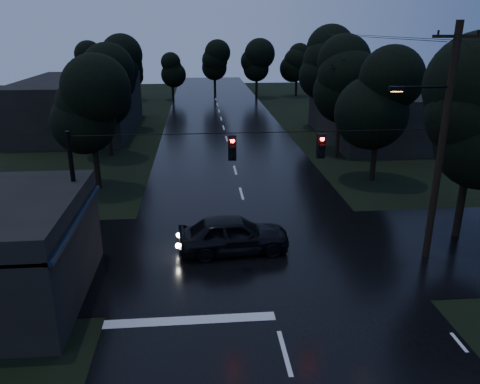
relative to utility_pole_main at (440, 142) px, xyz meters
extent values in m
cube|color=black|center=(-7.41, 19.00, -5.26)|extent=(12.00, 120.00, 0.02)
cube|color=black|center=(-7.41, 1.00, -5.26)|extent=(60.00, 9.00, 0.02)
cube|color=black|center=(-14.41, -2.00, -2.06)|extent=(0.30, 7.00, 0.15)
cylinder|color=black|center=(-14.61, -5.00, -3.76)|extent=(0.10, 0.10, 3.00)
cylinder|color=black|center=(-14.61, 1.00, -3.76)|extent=(0.10, 0.10, 3.00)
cube|color=#FFD266|center=(-14.46, -3.50, -2.76)|extent=(0.06, 1.60, 0.50)
cube|color=#FFD266|center=(-14.46, -0.80, -2.76)|extent=(0.06, 1.20, 0.50)
cube|color=black|center=(6.59, 23.00, -3.06)|extent=(10.00, 14.00, 4.40)
cube|color=black|center=(-21.41, 29.00, -2.76)|extent=(10.00, 16.00, 5.00)
cylinder|color=black|center=(0.09, 0.00, -0.26)|extent=(0.30, 0.30, 10.00)
cube|color=black|center=(0.09, 0.00, 4.14)|extent=(2.00, 0.12, 0.12)
cylinder|color=black|center=(-1.01, 0.00, 2.24)|extent=(2.20, 0.10, 0.10)
cube|color=black|center=(-2.11, 0.00, 2.19)|extent=(0.60, 0.25, 0.18)
cube|color=#FFB266|center=(-2.11, 0.00, 2.09)|extent=(0.45, 0.18, 0.03)
cylinder|color=black|center=(0.89, 17.00, -1.51)|extent=(0.30, 0.30, 7.50)
cube|color=black|center=(0.89, 17.00, 1.64)|extent=(2.00, 0.12, 0.12)
cylinder|color=black|center=(-14.91, 0.00, -2.26)|extent=(0.18, 0.18, 6.00)
cylinder|color=black|center=(-7.41, 0.00, 0.54)|extent=(15.00, 0.03, 0.03)
cube|color=black|center=(-8.61, 0.00, -0.06)|extent=(0.32, 0.25, 1.00)
sphere|color=#FF0C07|center=(-8.61, -0.15, -0.06)|extent=(0.18, 0.18, 0.18)
cube|color=black|center=(-5.01, 0.00, -0.06)|extent=(0.32, 0.25, 1.00)
sphere|color=#FF0C07|center=(-5.01, -0.15, -0.06)|extent=(0.18, 0.18, 0.18)
cylinder|color=black|center=(2.59, 2.00, -3.86)|extent=(0.36, 0.36, 2.80)
sphere|color=black|center=(2.59, 2.00, -0.46)|extent=(4.48, 4.48, 4.48)
sphere|color=black|center=(2.59, 2.00, 0.74)|extent=(4.48, 4.48, 4.48)
sphere|color=black|center=(2.59, 2.00, 1.94)|extent=(4.48, 4.48, 4.48)
cylinder|color=black|center=(-16.41, 11.00, -4.03)|extent=(0.36, 0.36, 2.45)
sphere|color=black|center=(-16.41, 11.00, -1.06)|extent=(3.92, 3.92, 3.92)
sphere|color=black|center=(-16.41, 11.00, -0.01)|extent=(3.92, 3.92, 3.92)
sphere|color=black|center=(-16.41, 11.00, 1.04)|extent=(3.92, 3.92, 3.92)
cylinder|color=black|center=(-17.01, 19.00, -3.95)|extent=(0.36, 0.36, 2.62)
sphere|color=black|center=(-17.01, 19.00, -0.76)|extent=(4.20, 4.20, 4.20)
sphere|color=black|center=(-17.01, 19.00, 0.37)|extent=(4.20, 4.20, 4.20)
sphere|color=black|center=(-17.01, 19.00, 1.49)|extent=(4.20, 4.20, 4.20)
cylinder|color=black|center=(-17.61, 29.00, -3.86)|extent=(0.36, 0.36, 2.80)
sphere|color=black|center=(-17.61, 29.00, -0.46)|extent=(4.48, 4.48, 4.48)
sphere|color=black|center=(-17.61, 29.00, 0.74)|extent=(4.48, 4.48, 4.48)
sphere|color=black|center=(-17.61, 29.00, 1.94)|extent=(4.48, 4.48, 4.48)
cylinder|color=black|center=(1.59, 11.00, -3.95)|extent=(0.36, 0.36, 2.62)
sphere|color=black|center=(1.59, 11.00, -0.76)|extent=(4.20, 4.20, 4.20)
sphere|color=black|center=(1.59, 11.00, 0.37)|extent=(4.20, 4.20, 4.20)
sphere|color=black|center=(1.59, 11.00, 1.49)|extent=(4.20, 4.20, 4.20)
cylinder|color=black|center=(2.19, 19.00, -3.86)|extent=(0.36, 0.36, 2.80)
sphere|color=black|center=(2.19, 19.00, -0.46)|extent=(4.48, 4.48, 4.48)
sphere|color=black|center=(2.19, 19.00, 0.74)|extent=(4.48, 4.48, 4.48)
sphere|color=black|center=(2.19, 19.00, 1.94)|extent=(4.48, 4.48, 4.48)
cylinder|color=black|center=(2.79, 29.00, -3.77)|extent=(0.36, 0.36, 2.97)
sphere|color=black|center=(2.79, 29.00, -0.16)|extent=(4.76, 4.76, 4.76)
sphere|color=black|center=(2.79, 29.00, 1.12)|extent=(4.76, 4.76, 4.76)
sphere|color=black|center=(2.79, 29.00, 2.39)|extent=(4.76, 4.76, 4.76)
imported|color=black|center=(-8.48, 1.25, -4.40)|extent=(5.17, 2.38, 1.72)
camera|label=1|loc=(-9.90, -18.05, 4.49)|focal=35.00mm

